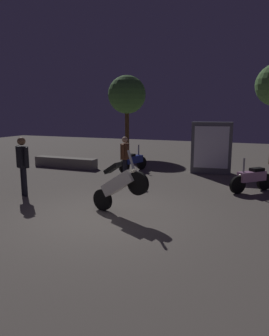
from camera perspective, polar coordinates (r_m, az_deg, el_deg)
The scene contains 9 objects.
ground_plane at distance 7.63m, azimuth -5.82°, elevation -8.96°, with size 40.00×40.00×0.00m, color #605951.
motorcycle_white_foreground at distance 7.60m, azimuth -2.83°, elevation -3.15°, with size 1.64×0.51×1.63m.
motorcycle_pink_parked_left at distance 10.45m, azimuth 20.74°, elevation -1.79°, with size 1.23×1.25×1.11m.
motorcycle_blue_parked_right at distance 13.17m, azimuth -0.25°, elevation 1.28°, with size 0.65×1.60×1.11m.
person_rider_beside at distance 11.43m, azimuth -1.78°, elevation 2.50°, with size 0.28×0.67×1.61m.
person_bystander_far at distance 9.81m, azimuth -19.89°, elevation 1.24°, with size 0.64×0.37×1.77m.
tree_left_bg at distance 18.24m, azimuth -1.41°, elevation 13.25°, with size 2.17×2.17×4.55m.
kiosk_billboard at distance 13.06m, azimuth 13.94°, elevation 3.62°, with size 1.65×0.71×2.10m.
planter_wall_low at distance 14.46m, azimuth -12.55°, elevation 1.00°, with size 3.04×0.50×0.45m.
Camera 1 is at (3.37, -6.37, 2.52)m, focal length 33.14 mm.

